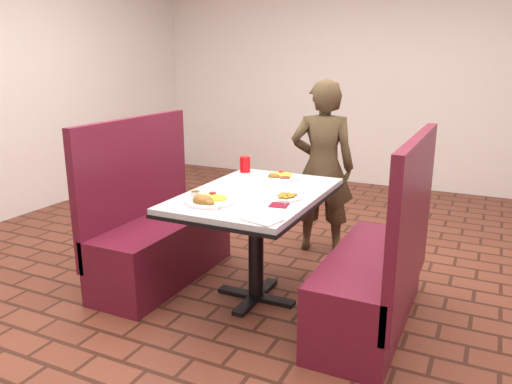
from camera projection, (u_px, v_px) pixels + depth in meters
dining_table at (256, 206)px, 3.22m from camera, size 0.81×1.21×0.75m
booth_bench_left at (157, 235)px, 3.63m from camera, size 0.47×1.20×1.17m
booth_bench_right at (377, 275)px, 2.97m from camera, size 0.47×1.20×1.17m
diner_person at (322, 168)px, 4.08m from camera, size 0.59×0.47×1.42m
near_dinner_plate at (208, 198)px, 2.94m from camera, size 0.29×0.29×0.09m
far_dinner_plate at (280, 175)px, 3.55m from camera, size 0.26×0.26×0.07m
plantain_plate at (287, 197)px, 3.04m from camera, size 0.19×0.19×0.03m
maroon_napkin at (279, 205)px, 2.90m from camera, size 0.12×0.12×0.00m
spoon_utensil at (284, 203)px, 2.93m from camera, size 0.07×0.11×0.00m
red_tumbler at (245, 164)px, 3.74m from camera, size 0.08×0.08×0.12m
paper_napkin at (262, 220)px, 2.63m from camera, size 0.22×0.19×0.01m
knife_utensil at (224, 205)px, 2.88m from camera, size 0.03×0.16×0.00m
fork_utensil at (216, 204)px, 2.89m from camera, size 0.06×0.15×0.00m
lettuce_shreds at (266, 190)px, 3.23m from camera, size 0.28×0.32×0.00m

